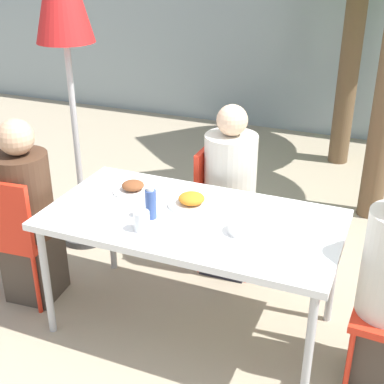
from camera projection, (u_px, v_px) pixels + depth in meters
name	position (u px, v px, depth m)	size (l,w,h in m)	color
ground_plane	(192.00, 325.00, 3.25)	(24.00, 24.00, 0.00)	tan
building_facade	(328.00, 0.00, 5.84)	(10.00, 0.20, 3.00)	#89999E
dining_table	(192.00, 225.00, 2.95)	(1.62, 0.85, 0.75)	white
chair_left	(14.00, 229.00, 3.26)	(0.43, 0.43, 0.88)	red
person_left	(28.00, 217.00, 3.29)	(0.33, 0.33, 1.20)	#473D33
chair_far	(221.00, 197.00, 3.66)	(0.40, 0.40, 0.88)	red
person_far	(230.00, 197.00, 3.57)	(0.34, 0.34, 1.19)	black
closed_umbrella	(62.00, 0.00, 3.42)	(0.39, 0.39, 2.27)	#333333
plate_0	(133.00, 188.00, 3.20)	(0.24, 0.24, 0.07)	white
plate_1	(192.00, 201.00, 3.04)	(0.27, 0.27, 0.07)	white
bottle	(151.00, 203.00, 2.88)	(0.06, 0.06, 0.18)	#334C8E
drinking_cup	(142.00, 221.00, 2.77)	(0.08, 0.08, 0.11)	white
salad_bowl	(244.00, 228.00, 2.76)	(0.16, 0.16, 0.06)	white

